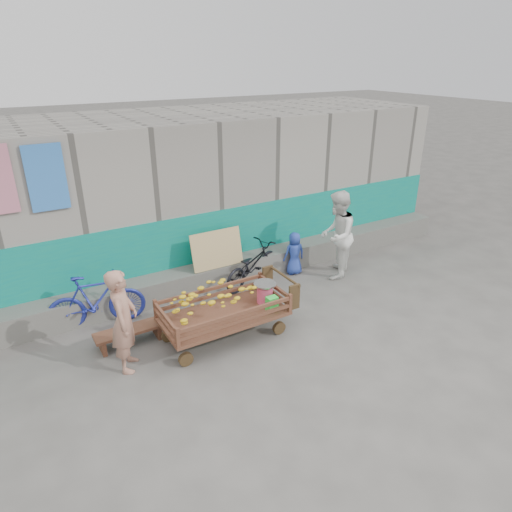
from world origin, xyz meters
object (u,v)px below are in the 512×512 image
banana_cart (221,305)px  child (294,253)px  bicycle_dark (252,265)px  bicycle_blue (97,300)px  bench (130,333)px  woman (337,235)px  vendor_man (124,321)px

banana_cart → child: 2.66m
bicycle_dark → bicycle_blue: bearing=67.7°
bench → child: bearing=11.8°
banana_cart → bicycle_blue: 2.09m
bench → woman: bearing=3.4°
child → bicycle_dark: child is taller
bench → vendor_man: vendor_man is taller
woman → bicycle_blue: woman is taller
vendor_man → woman: (4.40, 0.80, 0.11)m
bench → bicycle_blue: 0.88m
banana_cart → vendor_man: 1.47m
banana_cart → woman: bearing=15.9°
vendor_man → child: 3.99m
vendor_man → child: (3.76, 1.29, -0.32)m
bicycle_blue → child: bearing=-79.4°
child → bicycle_blue: bicycle_blue is taller
banana_cart → bicycle_blue: bearing=138.5°
vendor_man → bicycle_dark: size_ratio=1.01×
bench → bicycle_blue: bicycle_blue is taller
bench → banana_cart: bearing=-24.7°
child → bicycle_dark: (-0.96, 0.04, -0.04)m
bicycle_dark → bench: bearing=84.5°
banana_cart → woman: woman is taller
bench → vendor_man: (-0.18, -0.55, 0.57)m
bench → woman: woman is taller
bicycle_dark → bicycle_blue: 2.90m
vendor_man → bicycle_blue: 1.38m
bench → vendor_man: size_ratio=0.69×
bench → child: size_ratio=1.21×
woman → child: 0.92m
bicycle_blue → banana_cart: bearing=-120.2°
banana_cart → vendor_man: vendor_man is taller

